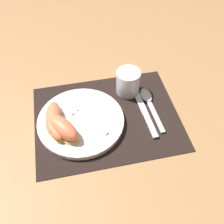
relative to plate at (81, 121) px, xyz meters
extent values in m
plane|color=#A37547|center=(0.08, 0.01, -0.01)|extent=(3.00, 3.00, 0.00)
cube|color=black|center=(0.08, 0.01, -0.01)|extent=(0.43, 0.34, 0.00)
cylinder|color=white|center=(0.00, 0.00, 0.00)|extent=(0.26, 0.26, 0.02)
cylinder|color=silver|center=(0.17, 0.10, 0.03)|extent=(0.08, 0.08, 0.08)
cylinder|color=orange|center=(0.17, 0.10, 0.01)|extent=(0.06, 0.06, 0.03)
cube|color=silver|center=(0.20, -0.06, 0.00)|extent=(0.02, 0.09, 0.01)
cube|color=silver|center=(0.19, 0.05, -0.01)|extent=(0.02, 0.13, 0.01)
cube|color=silver|center=(0.22, -0.03, -0.01)|extent=(0.02, 0.12, 0.01)
ellipsoid|color=silver|center=(0.22, 0.06, 0.00)|extent=(0.04, 0.06, 0.01)
cube|color=silver|center=(0.03, -0.02, 0.01)|extent=(0.09, 0.10, 0.00)
cube|color=silver|center=(-0.04, 0.06, 0.01)|extent=(0.07, 0.08, 0.00)
ellipsoid|color=#F4DB84|center=(-0.08, 0.00, 0.01)|extent=(0.06, 0.13, 0.01)
ellipsoid|color=#F2754C|center=(-0.08, 0.00, 0.03)|extent=(0.05, 0.13, 0.04)
ellipsoid|color=#F4DB84|center=(-0.07, -0.02, 0.01)|extent=(0.07, 0.12, 0.01)
ellipsoid|color=#F2754C|center=(-0.07, -0.02, 0.03)|extent=(0.07, 0.11, 0.03)
ellipsoid|color=#F4DB84|center=(-0.05, -0.04, 0.01)|extent=(0.11, 0.13, 0.01)
ellipsoid|color=#F2754C|center=(-0.05, -0.04, 0.03)|extent=(0.11, 0.12, 0.05)
camera|label=1|loc=(-0.01, -0.48, 0.61)|focal=42.00mm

